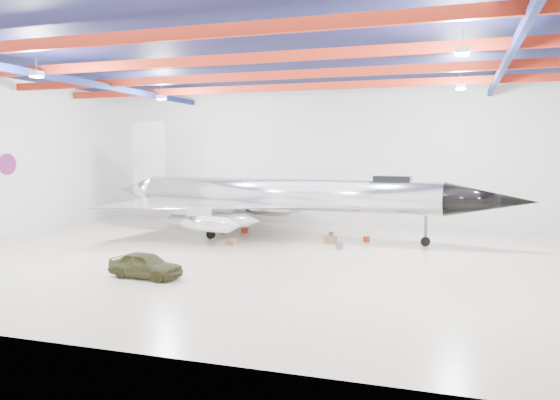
% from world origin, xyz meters
% --- Properties ---
extents(floor, '(40.00, 40.00, 0.00)m').
position_xyz_m(floor, '(0.00, 0.00, 0.00)').
color(floor, beige).
rests_on(floor, ground).
extents(wall_back, '(40.00, 0.00, 40.00)m').
position_xyz_m(wall_back, '(0.00, 15.00, 5.50)').
color(wall_back, silver).
rests_on(wall_back, floor).
extents(ceiling, '(40.00, 40.00, 0.00)m').
position_xyz_m(ceiling, '(0.00, 0.00, 11.00)').
color(ceiling, '#0A0F38').
rests_on(ceiling, wall_back).
extents(ceiling_structure, '(39.50, 29.50, 1.08)m').
position_xyz_m(ceiling_structure, '(0.00, 0.00, 10.32)').
color(ceiling_structure, maroon).
rests_on(ceiling_structure, ceiling).
extents(wall_roundel, '(0.10, 1.50, 1.50)m').
position_xyz_m(wall_roundel, '(-19.94, 2.00, 5.00)').
color(wall_roundel, '#B21414').
rests_on(wall_roundel, wall_left).
extents(jet_aircraft, '(29.76, 18.33, 8.11)m').
position_xyz_m(jet_aircraft, '(-1.40, 7.18, 2.66)').
color(jet_aircraft, silver).
rests_on(jet_aircraft, floor).
extents(jeep, '(3.70, 1.79, 1.22)m').
position_xyz_m(jeep, '(-3.72, -6.52, 0.61)').
color(jeep, '#37391C').
rests_on(jeep, floor).
extents(crate_ply, '(0.64, 0.56, 0.39)m').
position_xyz_m(crate_ply, '(-3.49, 3.09, 0.19)').
color(crate_ply, olive).
rests_on(crate_ply, floor).
extents(toolbox_red, '(0.61, 0.55, 0.35)m').
position_xyz_m(toolbox_red, '(-4.65, 8.16, 0.18)').
color(toolbox_red, maroon).
rests_on(toolbox_red, floor).
extents(engine_drum, '(0.59, 0.59, 0.42)m').
position_xyz_m(engine_drum, '(3.31, 3.65, 0.21)').
color(engine_drum, '#59595B').
rests_on(engine_drum, floor).
extents(parts_bin, '(0.79, 0.70, 0.47)m').
position_xyz_m(parts_bin, '(2.31, 5.65, 0.23)').
color(parts_bin, olive).
rests_on(parts_bin, floor).
extents(crate_small, '(0.35, 0.29, 0.23)m').
position_xyz_m(crate_small, '(-5.82, 6.85, 0.11)').
color(crate_small, '#59595B').
rests_on(crate_small, floor).
extents(tool_chest, '(0.48, 0.48, 0.39)m').
position_xyz_m(tool_chest, '(4.43, 6.80, 0.19)').
color(tool_chest, maroon).
rests_on(tool_chest, floor).
extents(spares_box, '(0.36, 0.36, 0.31)m').
position_xyz_m(spares_box, '(1.71, 8.51, 0.15)').
color(spares_box, '#59595B').
rests_on(spares_box, floor).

